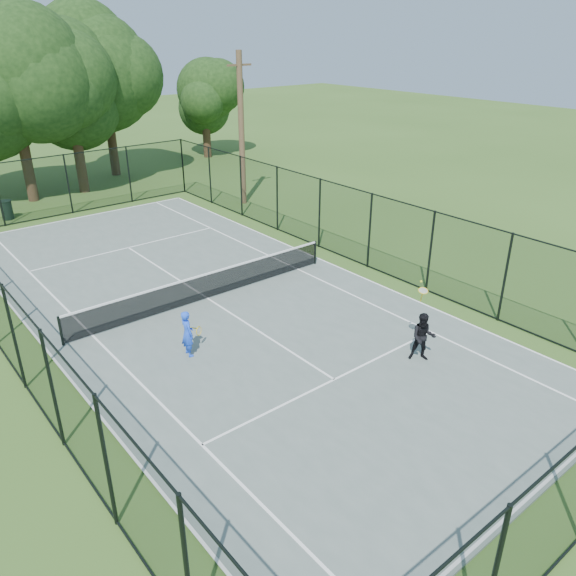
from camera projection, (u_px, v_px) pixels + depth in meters
ground at (208, 300)px, 19.54m from camera, size 120.00×120.00×0.00m
tennis_court at (208, 299)px, 19.53m from camera, size 11.00×24.00×0.06m
tennis_net at (207, 285)px, 19.30m from camera, size 10.08×0.08×0.95m
fence at (205, 260)px, 18.91m from camera, size 13.10×26.10×3.00m
tree_near_left at (12, 89)px, 28.34m from camera, size 7.24×7.24×9.44m
tree_near_mid at (71, 104)px, 30.40m from camera, size 6.03×6.03×7.89m
tree_near_right at (103, 75)px, 33.65m from camera, size 6.90×6.90×9.52m
tree_far_right at (205, 105)px, 39.62m from camera, size 4.45×4.45×5.88m
trash_bin_right at (7, 210)px, 27.58m from camera, size 0.58×0.58×0.95m
utility_pole at (241, 129)px, 28.73m from camera, size 1.40×0.30×7.65m
player_blue at (188, 333)px, 15.89m from camera, size 0.78×0.54×1.39m
player_black at (423, 337)px, 15.65m from camera, size 0.87×0.93×2.23m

